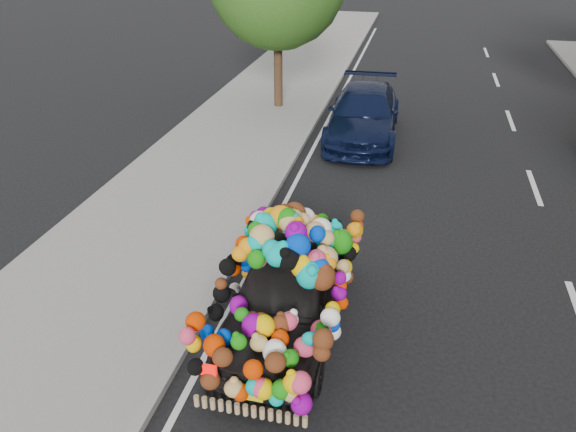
# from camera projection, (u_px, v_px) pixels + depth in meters

# --- Properties ---
(ground) EXTENTS (100.00, 100.00, 0.00)m
(ground) POSITION_uv_depth(u_px,v_px,m) (359.00, 287.00, 9.79)
(ground) COLOR black
(ground) RESTS_ON ground
(sidewalk) EXTENTS (4.00, 60.00, 0.12)m
(sidewalk) POSITION_uv_depth(u_px,v_px,m) (132.00, 254.00, 10.62)
(sidewalk) COLOR gray
(sidewalk) RESTS_ON ground
(kerb) EXTENTS (0.15, 60.00, 0.13)m
(kerb) POSITION_uv_depth(u_px,v_px,m) (230.00, 267.00, 10.23)
(kerb) COLOR gray
(kerb) RESTS_ON ground
(plush_art_car) EXTENTS (1.96, 4.13, 1.98)m
(plush_art_car) POSITION_uv_depth(u_px,v_px,m) (287.00, 273.00, 8.41)
(plush_art_car) COLOR black
(plush_art_car) RESTS_ON ground
(navy_sedan) EXTENTS (2.09, 4.84, 1.39)m
(navy_sedan) POSITION_uv_depth(u_px,v_px,m) (364.00, 114.00, 16.01)
(navy_sedan) COLOR black
(navy_sedan) RESTS_ON ground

